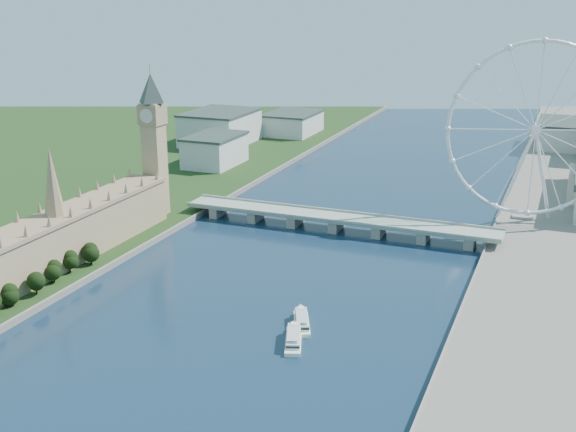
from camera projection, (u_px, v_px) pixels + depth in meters
The scene contains 7 objects.
parliament_range at pixel (58, 239), 418.36m from camera, with size 24.00×200.00×70.00m.
big_ben at pixel (153, 126), 499.76m from camera, with size 20.02×20.02×110.00m.
westminster_bridge at pixel (337, 220), 491.90m from camera, with size 220.00×22.00×9.50m.
london_eye at pixel (536, 130), 480.13m from camera, with size 113.60×39.12×124.30m.
city_skyline at pixel (458, 140), 705.51m from camera, with size 505.00×280.00×32.00m.
tour_boat_near at pixel (302, 326), 351.97m from camera, with size 7.50×29.37×6.49m, color white, non-canonical shape.
tour_boat_far at pixel (293, 344), 334.38m from camera, with size 7.62×29.82×6.59m, color white, non-canonical shape.
Camera 1 is at (142.62, -147.57, 156.36)m, focal length 45.00 mm.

